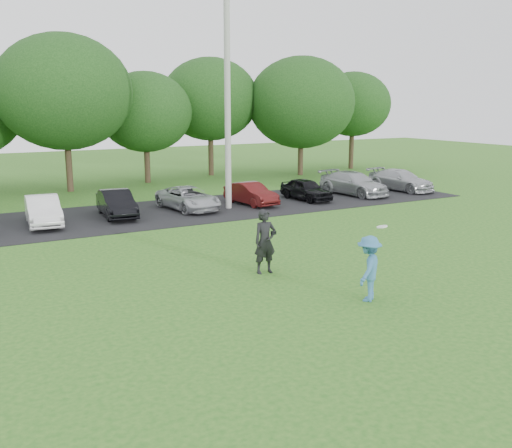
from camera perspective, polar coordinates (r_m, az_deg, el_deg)
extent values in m
plane|color=#26621C|center=(14.91, 6.57, -7.37)|extent=(100.00, 100.00, 0.00)
cube|color=black|center=(26.23, -10.08, 1.07)|extent=(32.00, 6.50, 0.03)
cylinder|color=#ADACA7|center=(26.61, -2.86, 12.18)|extent=(0.28, 0.28, 9.98)
imported|color=teal|center=(14.69, 11.20, -4.38)|extent=(1.25, 1.15, 1.68)
cylinder|color=white|center=(14.51, 12.49, -0.26)|extent=(0.28, 0.27, 0.09)
imported|color=black|center=(16.68, 0.91, -1.76)|extent=(0.71, 0.49, 1.91)
cube|color=black|center=(16.56, 1.76, -0.88)|extent=(0.14, 0.11, 0.10)
imported|color=white|center=(24.80, -20.52, 1.27)|extent=(1.50, 3.66, 1.18)
imported|color=black|center=(25.64, -13.76, 2.00)|extent=(1.47, 3.59, 1.16)
imported|color=#AEB0B5|center=(26.76, -6.79, 2.57)|extent=(2.27, 4.02, 1.06)
imported|color=#4A1010|center=(27.90, -0.51, 3.06)|extent=(1.58, 3.37, 1.07)
imported|color=black|center=(29.34, 5.03, 3.48)|extent=(1.52, 3.29, 1.09)
imported|color=#A2A5A9|center=(31.38, 9.74, 4.03)|extent=(2.31, 4.40, 1.22)
imported|color=#ABAEB3|center=(33.45, 14.27, 4.28)|extent=(2.26, 4.23, 1.17)
cylinder|color=#38281C|center=(33.78, -18.19, 5.38)|extent=(0.36, 0.36, 2.70)
ellipsoid|color=#214C19|center=(33.59, -18.66, 12.39)|extent=(7.42, 7.42, 6.31)
cylinder|color=#38281C|center=(36.40, -10.82, 5.82)|extent=(0.36, 0.36, 2.20)
ellipsoid|color=#214C19|center=(36.20, -11.02, 10.95)|extent=(5.76, 5.76, 4.90)
cylinder|color=#38281C|center=(39.48, -4.53, 6.84)|extent=(0.36, 0.36, 2.70)
ellipsoid|color=#214C19|center=(39.31, -4.62, 12.34)|extent=(6.50, 6.50, 5.53)
cylinder|color=#38281C|center=(39.70, 4.47, 6.50)|extent=(0.36, 0.36, 2.20)
ellipsoid|color=#214C19|center=(39.52, 4.56, 12.02)|extent=(7.24, 7.24, 6.15)
cylinder|color=#38281C|center=(44.02, 9.50, 7.25)|extent=(0.36, 0.36, 2.70)
ellipsoid|color=#214C19|center=(43.88, 9.66, 11.73)|extent=(5.58, 5.58, 4.74)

